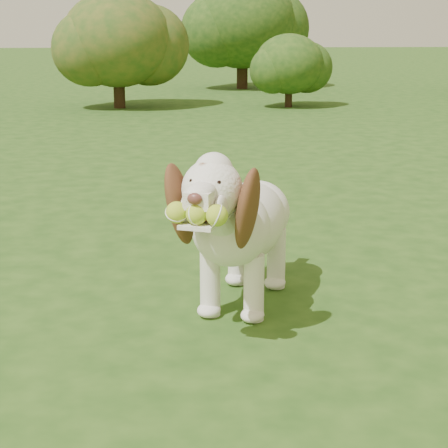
{
  "coord_description": "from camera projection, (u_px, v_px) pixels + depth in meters",
  "views": [
    {
      "loc": [
        -0.82,
        -3.8,
        1.38
      ],
      "look_at": [
        -0.6,
        -0.54,
        0.5
      ],
      "focal_mm": 60.0,
      "sensor_mm": 36.0,
      "label": 1
    }
  ],
  "objects": [
    {
      "name": "shrub_i",
      "position": [
        243.0,
        22.0,
        15.79
      ],
      "size": [
        2.27,
        2.27,
        2.36
      ],
      "color": "#382314",
      "rests_on": "ground"
    },
    {
      "name": "shrub_c",
      "position": [
        289.0,
        64.0,
        12.45
      ],
      "size": [
        1.17,
        1.17,
        1.21
      ],
      "color": "#382314",
      "rests_on": "ground"
    },
    {
      "name": "dog",
      "position": [
        240.0,
        220.0,
        3.64
      ],
      "size": [
        0.75,
        1.28,
        0.86
      ],
      "rotation": [
        0.0,
        0.0,
        -0.36
      ],
      "color": "white",
      "rests_on": "ground"
    },
    {
      "name": "ground",
      "position": [
        327.0,
        285.0,
        4.07
      ],
      "size": [
        80.0,
        80.0,
        0.0
      ],
      "primitive_type": "plane",
      "color": "#204213",
      "rests_on": "ground"
    },
    {
      "name": "shrub_b",
      "position": [
        117.0,
        39.0,
        12.23
      ],
      "size": [
        1.83,
        1.83,
        1.9
      ],
      "color": "#382314",
      "rests_on": "ground"
    }
  ]
}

